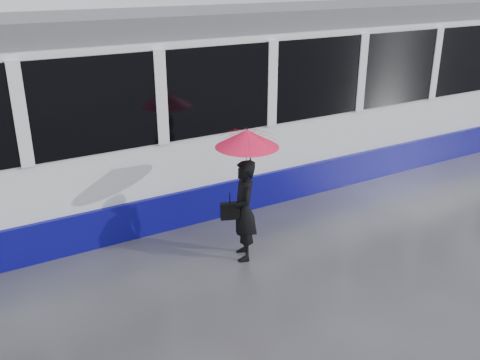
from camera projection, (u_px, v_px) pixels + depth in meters
ground at (240, 253)px, 8.08m from camera, size 90.00×90.00×0.00m
rails at (172, 196)px, 10.08m from camera, size 34.00×1.51×0.02m
tram at (257, 99)px, 10.37m from camera, size 26.00×2.56×3.35m
woman at (244, 210)px, 7.70m from camera, size 0.54×0.65×1.52m
umbrella at (247, 150)px, 7.39m from camera, size 1.15×1.15×1.02m
handbag at (230, 211)px, 7.60m from camera, size 0.29×0.21×0.41m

